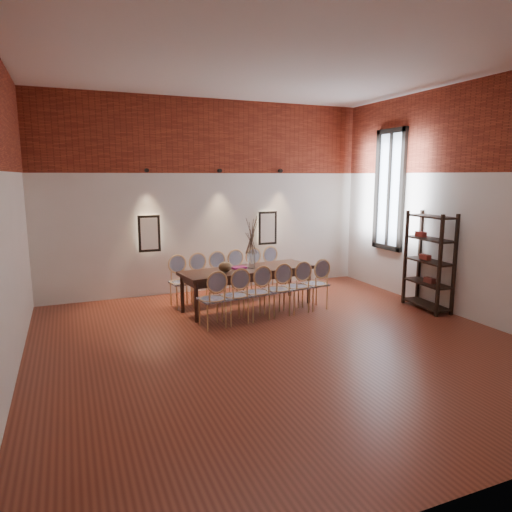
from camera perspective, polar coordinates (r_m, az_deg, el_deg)
name	(u,v)px	position (r m, az deg, el deg)	size (l,w,h in m)	color
floor	(281,344)	(6.89, 3.09, -10.91)	(7.00, 7.00, 0.02)	brown
ceiling	(283,56)	(6.62, 3.45, 23.65)	(7.00, 7.00, 0.02)	silver
wall_back	(209,197)	(9.76, -5.89, 7.33)	(7.00, 0.10, 4.00)	silver
wall_front	(503,241)	(3.61, 28.50, 1.70)	(7.00, 0.10, 4.00)	silver
wall_right	(470,202)	(8.60, 25.21, 6.09)	(0.10, 7.00, 4.00)	silver
brick_band_back	(209,136)	(9.72, -5.90, 14.69)	(7.00, 0.02, 1.50)	maroon
brick_band_front	(512,53)	(3.72, 29.32, 21.29)	(7.00, 0.02, 1.50)	maroon
brick_band_right	(473,126)	(8.58, 25.53, 14.43)	(0.02, 7.00, 1.50)	maroon
niche_left	(149,233)	(9.43, -13.23, 2.76)	(0.36, 0.06, 0.66)	#FFEAC6
niche_right	(267,228)	(10.18, 1.39, 3.53)	(0.36, 0.06, 0.66)	#FFEAC6
spot_fixture_left	(147,170)	(9.34, -13.51, 10.37)	(0.08, 0.08, 0.10)	black
spot_fixture_mid	(220,171)	(9.69, -4.57, 10.58)	(0.08, 0.08, 0.10)	black
spot_fixture_right	(280,171)	(10.21, 3.05, 10.57)	(0.08, 0.08, 0.10)	black
window_glass	(390,190)	(10.00, 16.40, 7.90)	(0.02, 0.78, 2.38)	silver
window_frame	(389,190)	(9.99, 16.31, 7.90)	(0.08, 0.90, 2.50)	black
window_mullion	(389,190)	(9.99, 16.31, 7.90)	(0.06, 0.06, 2.40)	black
dining_table	(248,288)	(8.54, -1.03, -4.03)	(2.51, 0.81, 0.75)	#371E15
chair_near_a	(212,299)	(7.47, -5.49, -5.38)	(0.44, 0.44, 0.94)	tan
chair_near_b	(235,296)	(7.65, -2.64, -4.98)	(0.44, 0.44, 0.94)	tan
chair_near_c	(257,293)	(7.84, 0.08, -4.59)	(0.44, 0.44, 0.94)	tan
chair_near_d	(277,290)	(8.06, 2.65, -4.21)	(0.44, 0.44, 0.94)	tan
chair_near_e	(297,287)	(8.28, 5.09, -3.84)	(0.44, 0.44, 0.94)	tan
chair_near_f	(315,284)	(8.53, 7.39, -3.48)	(0.44, 0.44, 0.94)	tan
chair_far_a	(182,282)	(8.69, -9.28, -3.27)	(0.44, 0.44, 0.94)	tan
chair_far_b	(202,280)	(8.85, -6.75, -2.98)	(0.44, 0.44, 0.94)	tan
chair_far_c	(222,277)	(9.02, -4.31, -2.69)	(0.44, 0.44, 0.94)	tan
chair_far_d	(240,275)	(9.20, -1.97, -2.41)	(0.44, 0.44, 0.94)	tan
chair_far_e	(258,273)	(9.40, 0.27, -2.13)	(0.44, 0.44, 0.94)	tan
chair_far_f	(275,271)	(9.62, 2.42, -1.87)	(0.44, 0.44, 0.94)	tan
vase	(251,260)	(8.47, -0.58, -0.52)	(0.14, 0.14, 0.30)	silver
dried_branches	(251,236)	(8.40, -0.58, 2.50)	(0.50, 0.50, 0.70)	#4F3B2D
bowl	(225,267)	(8.17, -3.89, -1.36)	(0.24, 0.24, 0.18)	brown
book	(239,268)	(8.47, -2.15, -1.45)	(0.26, 0.18, 0.03)	#951A6D
shelving_rack	(429,261)	(8.94, 20.80, -0.62)	(0.38, 1.00, 1.80)	black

